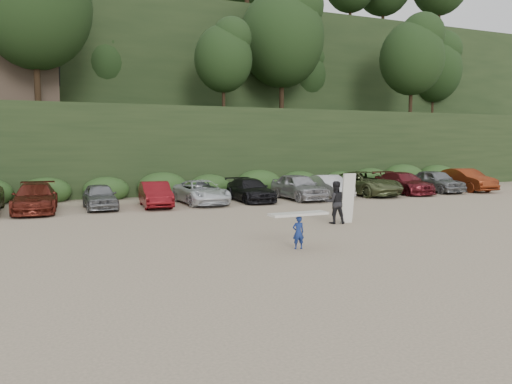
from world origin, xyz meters
name	(u,v)px	position (x,y,z in m)	size (l,w,h in m)	color
ground	(295,230)	(0.00, 0.00, 0.00)	(120.00, 120.00, 0.00)	tan
hillside_backdrop	(134,68)	(-0.26, 35.93, 11.22)	(90.00, 41.50, 28.00)	black
parked_cars	(234,189)	(1.16, 10.05, 0.75)	(39.33, 6.05, 1.63)	#A4A3A8
child_surfer	(298,224)	(-1.51, -3.18, 0.83)	(2.04, 0.62, 1.22)	navy
adult_surfer	(336,202)	(2.47, 0.85, 0.95)	(1.38, 0.94, 2.19)	black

